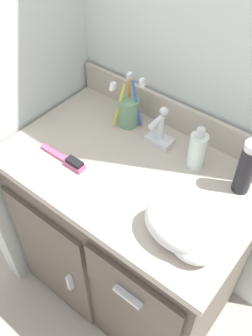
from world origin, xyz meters
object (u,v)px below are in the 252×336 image
(shaving_cream_can, at_px, (246,168))
(soap_dispenser, at_px, (197,150))
(hand_towel, at_px, (185,230))
(toothbrush_cup, at_px, (128,111))
(hairbrush, at_px, (68,160))

(shaving_cream_can, bearing_deg, soap_dispenser, 179.12)
(soap_dispenser, distance_m, hand_towel, 0.29)
(soap_dispenser, xyz_separation_m, hand_towel, (0.12, -0.26, -0.02))
(soap_dispenser, relative_size, shaving_cream_can, 0.84)
(soap_dispenser, height_order, hand_towel, soap_dispenser)
(hand_towel, bearing_deg, toothbrush_cup, 145.40)
(shaving_cream_can, bearing_deg, toothbrush_cup, 176.20)
(toothbrush_cup, bearing_deg, hairbrush, -95.69)
(hairbrush, xyz_separation_m, hand_towel, (0.45, -0.01, 0.04))
(shaving_cream_can, xyz_separation_m, hairbrush, (-0.48, -0.24, -0.08))
(soap_dispenser, bearing_deg, toothbrush_cup, 174.63)
(soap_dispenser, xyz_separation_m, hairbrush, (-0.32, -0.25, -0.05))
(toothbrush_cup, xyz_separation_m, soap_dispenser, (0.29, -0.03, 0.01))
(hairbrush, bearing_deg, soap_dispenser, 37.72)
(soap_dispenser, bearing_deg, hand_towel, -64.47)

